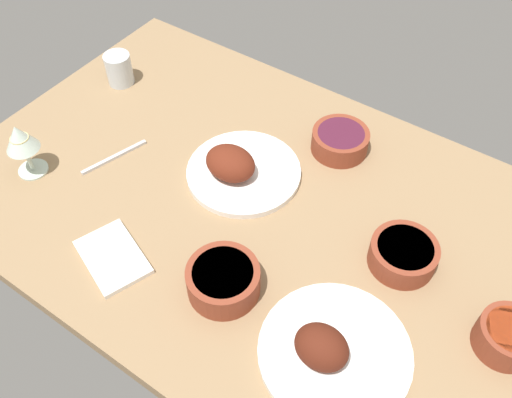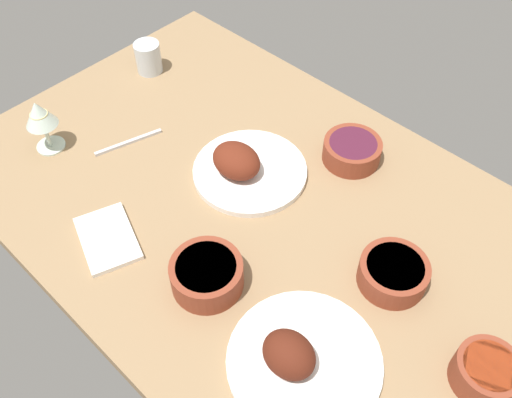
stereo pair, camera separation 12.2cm
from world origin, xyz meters
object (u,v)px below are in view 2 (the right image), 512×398
object	(u,v)px
bowl_sauce	(486,372)
wine_glass	(39,116)
water_tumbler	(148,57)
plate_far_side	(244,167)
plate_near_viewer	(299,359)
bowl_potatoes	(207,274)
bowl_onions	(352,150)
bowl_cream	(393,273)
folded_napkin	(108,238)
fork_loose	(129,142)

from	to	relation	value
bowl_sauce	wine_glass	bearing A→B (deg)	10.25
bowl_sauce	water_tumbler	xyz separation A→B (cm)	(112.91, -17.45, 0.92)
plate_far_side	water_tumbler	xyz separation A→B (cm)	(47.52, -10.50, 1.82)
wine_glass	water_tumbler	world-z (taller)	wine_glass
plate_near_viewer	bowl_sauce	distance (cm)	32.43
bowl_potatoes	wine_glass	world-z (taller)	wine_glass
bowl_onions	wine_glass	distance (cm)	74.33
plate_far_side	bowl_cream	size ratio (longest dim) A/B	1.95
plate_far_side	bowl_sauce	bearing A→B (deg)	173.94
plate_far_side	folded_napkin	size ratio (longest dim) A/B	1.67
plate_near_viewer	bowl_potatoes	size ratio (longest dim) A/B	1.95
water_tumbler	bowl_cream	bearing A→B (deg)	172.84
water_tumbler	fork_loose	world-z (taller)	water_tumbler
bowl_potatoes	wine_glass	distance (cm)	57.33
plate_near_viewer	bowl_cream	size ratio (longest dim) A/B	2.05
bowl_cream	folded_napkin	size ratio (longest dim) A/B	0.86
plate_near_viewer	bowl_sauce	size ratio (longest dim) A/B	2.48
plate_far_side	wine_glass	xyz separation A→B (cm)	(41.42, 26.27, 7.42)
bowl_cream	fork_loose	size ratio (longest dim) A/B	0.79
bowl_onions	water_tumbler	bearing A→B (deg)	9.82
bowl_onions	folded_napkin	bearing A→B (deg)	67.32
plate_far_side	wine_glass	bearing A→B (deg)	32.38
plate_far_side	bowl_sauce	size ratio (longest dim) A/B	2.36
plate_far_side	bowl_onions	xyz separation A→B (cm)	(-15.22, -21.36, 0.46)
plate_far_side	bowl_cream	xyz separation A→B (cm)	(-42.01, 0.75, 0.52)
bowl_sauce	bowl_cream	bearing A→B (deg)	-14.85
bowl_sauce	fork_loose	xyz separation A→B (cm)	(93.69, 5.43, -3.01)
water_tumbler	fork_loose	distance (cm)	30.14
plate_far_side	fork_loose	bearing A→B (deg)	23.63
plate_near_viewer	bowl_cream	distance (cm)	26.37
water_tumbler	folded_napkin	world-z (taller)	water_tumbler
wine_glass	fork_loose	bearing A→B (deg)	-133.37
water_tumbler	wine_glass	bearing A→B (deg)	99.42
plate_near_viewer	bowl_potatoes	xyz separation A→B (cm)	(24.41, -0.35, 1.31)
bowl_onions	water_tumbler	xyz separation A→B (cm)	(62.74, 10.86, 1.36)
bowl_cream	water_tumbler	bearing A→B (deg)	-7.16
bowl_cream	plate_near_viewer	bearing A→B (deg)	85.52
plate_far_side	bowl_potatoes	distance (cm)	30.88
bowl_potatoes	bowl_sauce	size ratio (longest dim) A/B	1.27
plate_near_viewer	bowl_onions	world-z (taller)	plate_near_viewer
plate_far_side	wine_glass	distance (cm)	49.60
folded_napkin	fork_loose	bearing A→B (deg)	-46.62
wine_glass	water_tumbler	distance (cm)	37.69
bowl_sauce	water_tumbler	world-z (taller)	water_tumbler
water_tumbler	folded_napkin	bearing A→B (deg)	131.71
plate_far_side	plate_near_viewer	distance (cm)	48.23
bowl_onions	folded_napkin	xyz separation A→B (cm)	(23.12, 55.32, -2.37)
water_tumbler	plate_near_viewer	bearing A→B (deg)	156.78
plate_far_side	fork_loose	size ratio (longest dim) A/B	1.54
bowl_sauce	fork_loose	distance (cm)	93.90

